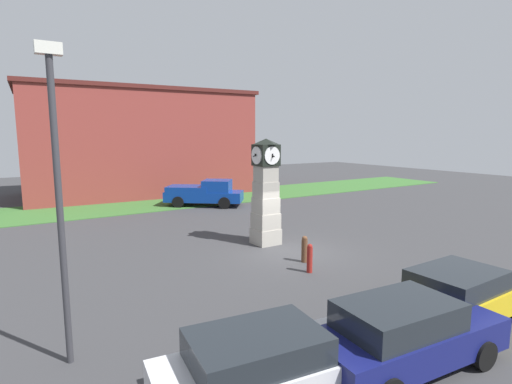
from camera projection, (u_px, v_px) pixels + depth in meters
ground_plane at (290, 253)px, 16.96m from camera, size 83.05×83.05×0.00m
clock_tower at (266, 194)px, 18.06m from camera, size 1.34×1.34×4.81m
bollard_near_tower at (310, 258)px, 14.48m from camera, size 0.21×0.21×1.07m
bollard_mid_row at (304, 249)px, 15.67m from camera, size 0.24×0.24×1.06m
car_navy_sedan at (268, 365)px, 7.41m from camera, size 4.59×2.25×1.43m
car_near_tower at (405, 334)px, 8.49m from camera, size 4.59×2.11×1.54m
car_by_building at (461, 294)px, 10.67m from camera, size 4.22×2.07×1.46m
pickup_truck at (204, 193)px, 27.94m from camera, size 5.40×4.76×1.85m
pedestrian_crossing_lot at (262, 179)px, 36.23m from camera, size 0.46×0.38×1.65m
street_lamp_near_road at (58, 187)px, 8.26m from camera, size 0.50×0.24×6.79m
warehouse_blue_far at (138, 142)px, 34.06m from camera, size 18.52×10.47×8.63m
grass_verge_far at (207, 198)px, 31.41m from camera, size 49.83×6.75×0.04m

